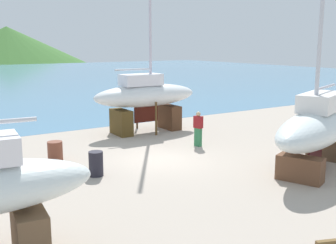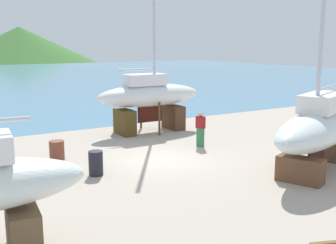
# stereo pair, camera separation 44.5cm
# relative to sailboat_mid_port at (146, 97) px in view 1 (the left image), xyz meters

# --- Properties ---
(ground_plane) EXTENTS (48.27, 48.27, 0.00)m
(ground_plane) POSITION_rel_sailboat_mid_port_xyz_m (-2.39, -9.59, -1.99)
(ground_plane) COLOR #AD9F8F
(headland_hill) EXTENTS (94.39, 94.39, 22.31)m
(headland_hill) POSITION_rel_sailboat_mid_port_xyz_m (22.43, 142.71, -1.99)
(headland_hill) COLOR #3A6A2C
(headland_hill) RESTS_ON ground
(sailboat_mid_port) EXTENTS (6.28, 2.35, 11.99)m
(sailboat_mid_port) POSITION_rel_sailboat_mid_port_xyz_m (0.00, 0.00, 0.00)
(sailboat_mid_port) COLOR #52321F
(sailboat_mid_port) RESTS_ON ground
(sailboat_large_starboard) EXTENTS (7.35, 4.51, 11.90)m
(sailboat_large_starboard) POSITION_rel_sailboat_mid_port_xyz_m (2.12, -9.90, -0.27)
(sailboat_large_starboard) COLOR brown
(sailboat_large_starboard) RESTS_ON ground
(worker) EXTENTS (0.33, 0.48, 1.71)m
(worker) POSITION_rel_sailboat_mid_port_xyz_m (0.45, -4.36, -1.11)
(worker) COLOR #2D7245
(worker) RESTS_ON ground
(barrel_by_slipway) EXTENTS (0.74, 0.74, 0.95)m
(barrel_by_slipway) POSITION_rel_sailboat_mid_port_xyz_m (-5.58, -5.99, -1.52)
(barrel_by_slipway) COLOR #21202A
(barrel_by_slipway) RESTS_ON ground
(barrel_tipped_right) EXTENTS (0.67, 0.67, 0.85)m
(barrel_tipped_right) POSITION_rel_sailboat_mid_port_xyz_m (-6.25, -3.16, -1.57)
(barrel_tipped_right) COLOR brown
(barrel_tipped_right) RESTS_ON ground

